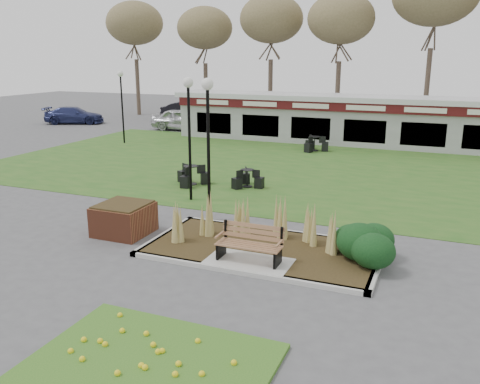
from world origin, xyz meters
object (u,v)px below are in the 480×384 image
at_px(brick_planter, 124,219).
at_px(lamp_post_mid_left, 189,112).
at_px(car_blue, 74,115).
at_px(lamp_post_far_left, 121,91).
at_px(food_pavilion, 369,120).
at_px(bistro_set_a, 247,181).
at_px(lamp_post_near_left, 208,118).
at_px(bistro_set_c, 314,146).
at_px(park_bench, 250,243).
at_px(car_silver, 183,120).
at_px(bistro_set_b, 191,178).
at_px(car_black, 187,111).

relative_size(brick_planter, lamp_post_mid_left, 0.33).
xyz_separation_m(brick_planter, lamp_post_mid_left, (0.16, 4.05, 2.81)).
bearing_deg(car_blue, lamp_post_far_left, -147.06).
xyz_separation_m(food_pavilion, car_blue, (-22.92, 1.04, -0.82)).
bearing_deg(food_pavilion, bistro_set_a, -103.59).
xyz_separation_m(lamp_post_near_left, bistro_set_c, (0.14, 13.38, -3.05)).
xyz_separation_m(park_bench, brick_planter, (-4.40, 0.75, -0.11)).
xyz_separation_m(lamp_post_mid_left, bistro_set_a, (1.25, 2.57, -3.03)).
bearing_deg(car_silver, brick_planter, -158.61).
height_order(bistro_set_c, car_blue, car_blue).
relative_size(lamp_post_near_left, lamp_post_far_left, 1.05).
bearing_deg(brick_planter, bistro_set_b, 98.33).
xyz_separation_m(park_bench, lamp_post_far_left, (-13.97, 14.55, 2.58)).
xyz_separation_m(bistro_set_c, car_black, (-13.61, 10.42, 0.42)).
height_order(lamp_post_near_left, bistro_set_c, lamp_post_near_left).
bearing_deg(brick_planter, park_bench, -9.69).
distance_m(bistro_set_a, car_black, 23.38).
distance_m(brick_planter, lamp_post_mid_left, 4.93).
xyz_separation_m(brick_planter, car_blue, (-18.52, 20.00, 0.18)).
relative_size(lamp_post_far_left, car_silver, 0.97).
bearing_deg(bistro_set_a, bistro_set_c, 86.53).
relative_size(park_bench, bistro_set_c, 1.13).
bearing_deg(food_pavilion, car_blue, 177.41).
relative_size(bistro_set_c, car_black, 0.35).
relative_size(food_pavilion, lamp_post_near_left, 5.36).
bearing_deg(lamp_post_near_left, food_pavilion, 81.24).
bearing_deg(lamp_post_near_left, brick_planter, -129.56).
xyz_separation_m(food_pavilion, bistro_set_b, (-5.29, -12.86, -1.19)).
height_order(brick_planter, car_black, car_black).
xyz_separation_m(lamp_post_near_left, bistro_set_a, (-0.40, 4.42, -3.08)).
relative_size(bistro_set_b, car_silver, 0.33).
relative_size(park_bench, lamp_post_far_left, 0.39).
bearing_deg(car_silver, bistro_set_c, -114.70).
bearing_deg(car_blue, car_black, -71.25).
bearing_deg(bistro_set_a, lamp_post_near_left, -84.80).
height_order(bistro_set_a, car_silver, car_silver).
distance_m(lamp_post_near_left, bistro_set_c, 13.73).
bearing_deg(lamp_post_mid_left, car_black, 118.29).
xyz_separation_m(brick_planter, food_pavilion, (4.40, 18.96, 1.00)).
xyz_separation_m(food_pavilion, bistro_set_a, (-2.98, -12.34, -1.21)).
xyz_separation_m(lamp_post_mid_left, car_silver, (-8.99, 15.95, -2.52)).
relative_size(car_silver, car_black, 1.04).
bearing_deg(lamp_post_mid_left, car_silver, 119.41).
bearing_deg(lamp_post_far_left, brick_planter, -55.27).
xyz_separation_m(brick_planter, car_silver, (-8.83, 20.00, 0.29)).
distance_m(food_pavilion, lamp_post_mid_left, 15.61).
height_order(brick_planter, lamp_post_mid_left, lamp_post_mid_left).
bearing_deg(brick_planter, lamp_post_near_left, 50.44).
height_order(lamp_post_near_left, car_blue, lamp_post_near_left).
bearing_deg(bistro_set_a, lamp_post_mid_left, -115.99).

